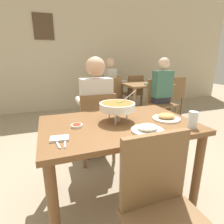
{
  "coord_description": "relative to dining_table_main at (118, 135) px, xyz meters",
  "views": [
    {
      "loc": [
        -0.53,
        -1.32,
        1.28
      ],
      "look_at": [
        0.0,
        0.15,
        0.82
      ],
      "focal_mm": 28.82,
      "sensor_mm": 36.0,
      "label": 1
    }
  ],
  "objects": [
    {
      "name": "ground_plane",
      "position": [
        0.0,
        0.0,
        -0.65
      ],
      "size": [
        16.0,
        16.0,
        0.0
      ],
      "primitive_type": "plane",
      "color": "gray"
    },
    {
      "name": "cafe_rear_partition",
      "position": [
        0.0,
        3.49,
        0.85
      ],
      "size": [
        10.0,
        0.1,
        3.0
      ],
      "primitive_type": "cube",
      "color": "beige",
      "rests_on": "ground_plane"
    },
    {
      "name": "picture_frame_hung",
      "position": [
        -0.48,
        3.43,
        1.34
      ],
      "size": [
        0.44,
        0.03,
        0.56
      ],
      "primitive_type": "cube",
      "color": "#4C3823"
    },
    {
      "name": "dining_table_main",
      "position": [
        0.0,
        0.0,
        0.0
      ],
      "size": [
        1.26,
        0.83,
        0.77
      ],
      "color": "brown",
      "rests_on": "ground_plane"
    },
    {
      "name": "chair_diner_main",
      "position": [
        -0.0,
        0.7,
        -0.14
      ],
      "size": [
        0.44,
        0.44,
        0.9
      ],
      "color": "brown",
      "rests_on": "ground_plane"
    },
    {
      "name": "diner_main",
      "position": [
        0.0,
        0.73,
        0.09
      ],
      "size": [
        0.4,
        0.45,
        1.31
      ],
      "color": "#2D2D38",
      "rests_on": "ground_plane"
    },
    {
      "name": "chair_viewer_empty",
      "position": [
        0.0,
        -0.67,
        -0.14
      ],
      "size": [
        0.44,
        0.44,
        0.9
      ],
      "color": "brown",
      "rests_on": "ground_plane"
    },
    {
      "name": "curry_bowl",
      "position": [
        0.01,
        0.04,
        0.25
      ],
      "size": [
        0.33,
        0.3,
        0.26
      ],
      "color": "silver",
      "rests_on": "dining_table_main"
    },
    {
      "name": "rice_plate",
      "position": [
        0.13,
        -0.25,
        0.14
      ],
      "size": [
        0.24,
        0.24,
        0.06
      ],
      "color": "white",
      "rests_on": "dining_table_main"
    },
    {
      "name": "appetizer_plate",
      "position": [
        0.43,
        -0.07,
        0.14
      ],
      "size": [
        0.24,
        0.24,
        0.06
      ],
      "color": "white",
      "rests_on": "dining_table_main"
    },
    {
      "name": "sauce_dish",
      "position": [
        -0.34,
        0.01,
        0.13
      ],
      "size": [
        0.09,
        0.09,
        0.02
      ],
      "color": "white",
      "rests_on": "dining_table_main"
    },
    {
      "name": "napkin_folded",
      "position": [
        -0.49,
        -0.18,
        0.13
      ],
      "size": [
        0.13,
        0.09,
        0.02
      ],
      "primitive_type": "cube",
      "rotation": [
        0.0,
        0.0,
        -0.11
      ],
      "color": "white",
      "rests_on": "dining_table_main"
    },
    {
      "name": "fork_utensil",
      "position": [
        -0.51,
        -0.23,
        0.12
      ],
      "size": [
        0.04,
        0.17,
        0.01
      ],
      "primitive_type": "cube",
      "rotation": [
        0.0,
        0.0,
        0.14
      ],
      "color": "silver",
      "rests_on": "dining_table_main"
    },
    {
      "name": "spoon_utensil",
      "position": [
        -0.46,
        -0.23,
        0.12
      ],
      "size": [
        0.03,
        0.17,
        0.01
      ],
      "primitive_type": "cube",
      "rotation": [
        0.0,
        0.0,
        -0.13
      ],
      "color": "silver",
      "rests_on": "dining_table_main"
    },
    {
      "name": "drink_glass",
      "position": [
        0.49,
        -0.31,
        0.18
      ],
      "size": [
        0.07,
        0.07,
        0.13
      ],
      "color": "silver",
      "rests_on": "dining_table_main"
    },
    {
      "name": "dining_table_far",
      "position": [
        1.52,
        2.15,
        -0.02
      ],
      "size": [
        1.0,
        0.8,
        0.77
      ],
      "color": "brown",
      "rests_on": "ground_plane"
    },
    {
      "name": "chair_bg_left",
      "position": [
        1.52,
        1.62,
        -0.14
      ],
      "size": [
        0.5,
        0.5,
        0.9
      ],
      "color": "brown",
      "rests_on": "ground_plane"
    },
    {
      "name": "chair_bg_middle",
      "position": [
        0.94,
        2.73,
        -0.14
      ],
      "size": [
        0.45,
        0.45,
        0.9
      ],
      "color": "brown",
      "rests_on": "ground_plane"
    },
    {
      "name": "chair_bg_right",
      "position": [
        1.48,
        2.68,
        -0.14
      ],
      "size": [
        0.47,
        0.47,
        0.9
      ],
      "color": "brown",
      "rests_on": "ground_plane"
    },
    {
      "name": "chair_bg_corner",
      "position": [
        0.82,
        2.24,
        -0.14
      ],
      "size": [
        0.49,
        0.49,
        0.9
      ],
      "color": "brown",
      "rests_on": "ground_plane"
    },
    {
      "name": "chair_bg_window",
      "position": [
        2.19,
        2.04,
        -0.14
      ],
      "size": [
        0.45,
        0.45,
        0.9
      ],
      "color": "brown",
      "rests_on": "ground_plane"
    },
    {
      "name": "patron_bg_left",
      "position": [
        1.55,
        1.63,
        0.09
      ],
      "size": [
        0.4,
        0.45,
        1.31
      ],
      "color": "#2D2D38",
      "rests_on": "ground_plane"
    },
    {
      "name": "patron_bg_middle",
      "position": [
        0.93,
        2.73,
        0.09
      ],
      "size": [
        0.45,
        0.4,
        1.31
      ],
      "color": "#2D2D38",
      "rests_on": "ground_plane"
    }
  ]
}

